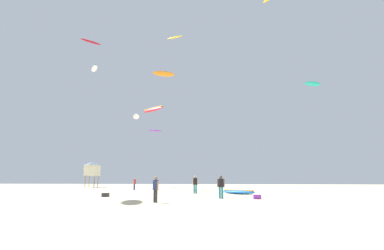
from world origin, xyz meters
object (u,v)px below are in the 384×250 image
(person_foreground, at_px, (156,187))
(kite_aloft_9, at_px, (91,42))
(kite_grounded_near, at_px, (239,192))
(person_left, at_px, (134,183))
(kite_aloft_5, at_px, (153,109))
(kite_aloft_3, at_px, (155,131))
(person_midground, at_px, (221,185))
(kite_aloft_7, at_px, (136,117))
(kite_aloft_0, at_px, (313,84))
(lifeguard_tower, at_px, (92,169))
(kite_aloft_6, at_px, (94,69))
(kite_aloft_8, at_px, (175,37))
(cooler_box, at_px, (257,197))
(kite_aloft_1, at_px, (164,74))
(gear_bag, at_px, (105,195))
(person_right, at_px, (195,183))

(person_foreground, bearing_deg, kite_aloft_9, 73.94)
(person_foreground, xyz_separation_m, kite_grounded_near, (5.88, 10.37, -0.75))
(person_left, height_order, kite_aloft_5, kite_aloft_5)
(kite_aloft_3, bearing_deg, person_foreground, -77.31)
(person_midground, height_order, kite_aloft_7, kite_aloft_7)
(kite_aloft_0, xyz_separation_m, kite_aloft_9, (-40.39, 3.47, 10.90))
(person_midground, distance_m, kite_aloft_3, 29.05)
(person_foreground, bearing_deg, lifeguard_tower, 72.53)
(kite_aloft_6, xyz_separation_m, kite_aloft_8, (14.77, -2.72, 3.91))
(lifeguard_tower, bearing_deg, kite_aloft_7, 45.52)
(kite_aloft_6, bearing_deg, cooler_box, -45.98)
(kite_aloft_1, bearing_deg, kite_aloft_0, 23.34)
(gear_bag, height_order, kite_aloft_9, kite_aloft_9)
(gear_bag, distance_m, kite_aloft_5, 19.59)
(kite_aloft_1, bearing_deg, cooler_box, -57.46)
(person_left, height_order, kite_grounded_near, person_left)
(person_foreground, distance_m, kite_aloft_3, 31.55)
(kite_aloft_8, bearing_deg, person_right, -73.33)
(cooler_box, bearing_deg, person_midground, 175.04)
(person_foreground, bearing_deg, person_right, 33.97)
(kite_aloft_0, height_order, kite_aloft_7, kite_aloft_0)
(person_right, distance_m, kite_aloft_5, 15.97)
(person_right, distance_m, kite_aloft_9, 41.30)
(kite_aloft_5, bearing_deg, kite_aloft_0, 18.61)
(person_left, bearing_deg, person_midground, 132.37)
(person_foreground, relative_size, person_midground, 0.95)
(kite_aloft_0, height_order, kite_aloft_3, kite_aloft_0)
(gear_bag, bearing_deg, kite_aloft_3, 93.13)
(kite_aloft_8, bearing_deg, kite_grounded_near, -61.35)
(person_midground, xyz_separation_m, person_right, (-2.55, 7.21, 0.02))
(person_right, relative_size, kite_aloft_3, 0.71)
(kite_aloft_7, xyz_separation_m, kite_aloft_9, (-9.33, -0.86, 14.98))
(person_left, xyz_separation_m, person_right, (8.59, -8.12, 0.13))
(person_right, xyz_separation_m, gear_bag, (-6.98, -5.92, -0.87))
(kite_aloft_1, height_order, kite_aloft_7, kite_aloft_1)
(kite_aloft_3, height_order, kite_aloft_8, kite_aloft_8)
(kite_aloft_9, bearing_deg, kite_aloft_1, -38.02)
(person_foreground, distance_m, kite_aloft_0, 39.25)
(cooler_box, xyz_separation_m, kite_aloft_7, (-18.19, 30.46, 12.68))
(person_right, distance_m, kite_aloft_8, 28.36)
(person_foreground, height_order, kite_aloft_5, kite_aloft_5)
(gear_bag, relative_size, kite_aloft_7, 0.14)
(lifeguard_tower, distance_m, gear_bag, 26.19)
(person_left, height_order, kite_aloft_1, kite_aloft_1)
(kite_aloft_1, bearing_deg, kite_aloft_9, 141.98)
(lifeguard_tower, height_order, kite_aloft_6, kite_aloft_6)
(gear_bag, bearing_deg, person_foreground, -44.95)
(person_right, relative_size, kite_aloft_1, 0.55)
(kite_aloft_1, height_order, kite_aloft_5, kite_aloft_1)
(kite_aloft_7, bearing_deg, kite_aloft_8, -42.76)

